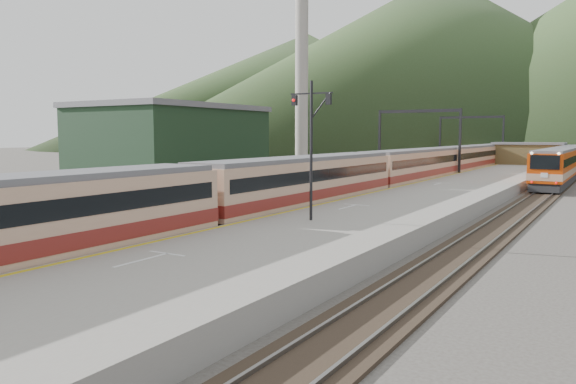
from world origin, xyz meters
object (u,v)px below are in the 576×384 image
Objects in this scene: main_train at (414,167)px; worker at (56,236)px; second_train at (565,163)px; signal_mast at (311,136)px.

main_train is 67.20× the size of worker.
worker is at bearing -105.18° from second_train.
second_train is at bearing -81.22° from worker.
second_train is 57.51m from worker.
worker is (-15.05, -55.49, -1.15)m from second_train.
worker is at bearing -133.48° from signal_mast.
signal_mast is at bearing -81.29° from main_train.
signal_mast is at bearing -98.60° from second_train.
signal_mast reaches higher than second_train.
main_train is at bearing -121.71° from second_train.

